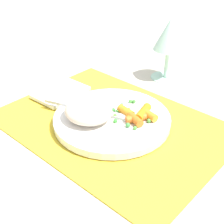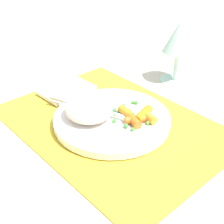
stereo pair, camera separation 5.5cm
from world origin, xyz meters
name	(u,v)px [view 1 (the left image)]	position (x,y,z in m)	size (l,w,h in m)	color
ground_plane	(112,125)	(0.00, 0.00, 0.00)	(2.40, 2.40, 0.00)	beige
placemat	(112,124)	(0.00, 0.00, 0.00)	(0.45, 0.33, 0.01)	gold
plate	(112,119)	(0.00, 0.00, 0.01)	(0.24, 0.24, 0.02)	white
rice_mound	(88,111)	(-0.03, -0.04, 0.04)	(0.10, 0.09, 0.04)	beige
carrot_portion	(137,115)	(0.04, 0.03, 0.03)	(0.08, 0.07, 0.02)	orange
pea_scatter	(126,114)	(0.02, 0.02, 0.03)	(0.09, 0.09, 0.01)	#549C36
fork	(95,111)	(-0.04, -0.01, 0.02)	(0.19, 0.08, 0.01)	silver
wine_glass	(169,37)	(-0.04, 0.26, 0.11)	(0.08, 0.08, 0.16)	#B2E0CC
napkin	(61,92)	(-0.17, 0.01, 0.01)	(0.08, 0.12, 0.01)	white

